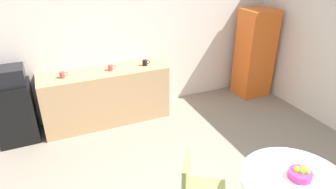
{
  "coord_description": "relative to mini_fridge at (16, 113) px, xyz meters",
  "views": [
    {
      "loc": [
        -1.12,
        -1.73,
        2.63
      ],
      "look_at": [
        0.23,
        1.37,
        0.95
      ],
      "focal_mm": 31.49,
      "sensor_mm": 36.0,
      "label": 1
    }
  ],
  "objects": [
    {
      "name": "wall_back",
      "position": [
        1.68,
        0.35,
        0.85
      ],
      "size": [
        6.0,
        0.1,
        2.6
      ],
      "primitive_type": "cube",
      "color": "silver",
      "rests_on": "ground_plane"
    },
    {
      "name": "microwave",
      "position": [
        0.0,
        0.0,
        0.58
      ],
      "size": [
        0.48,
        0.38,
        0.26
      ],
      "primitive_type": "cube",
      "color": "black",
      "rests_on": "mini_fridge"
    },
    {
      "name": "mug_green",
      "position": [
        1.47,
        -0.03,
        0.5
      ],
      "size": [
        0.13,
        0.08,
        0.09
      ],
      "color": "#D84C4C",
      "rests_on": "counter_block"
    },
    {
      "name": "counter_block",
      "position": [
        1.36,
        0.0,
        0.0
      ],
      "size": [
        2.02,
        0.6,
        0.9
      ],
      "primitive_type": "cube",
      "color": "tan",
      "rests_on": "ground_plane"
    },
    {
      "name": "locker_cabinet",
      "position": [
        4.23,
        -0.1,
        0.38
      ],
      "size": [
        0.6,
        0.5,
        1.66
      ],
      "primitive_type": "cube",
      "color": "orange",
      "rests_on": "ground_plane"
    },
    {
      "name": "chair_olive",
      "position": [
        1.69,
        -2.45,
        0.08
      ],
      "size": [
        0.58,
        0.58,
        0.83
      ],
      "color": "silver",
      "rests_on": "ground_plane"
    },
    {
      "name": "mini_fridge",
      "position": [
        0.0,
        0.0,
        0.0
      ],
      "size": [
        0.54,
        0.54,
        0.89
      ],
      "primitive_type": "cube",
      "color": "black",
      "rests_on": "ground_plane"
    },
    {
      "name": "mug_white",
      "position": [
        0.74,
        -0.04,
        0.5
      ],
      "size": [
        0.13,
        0.08,
        0.09
      ],
      "color": "#D84C4C",
      "rests_on": "counter_block"
    },
    {
      "name": "mug_red",
      "position": [
        2.04,
        -0.04,
        0.5
      ],
      "size": [
        0.13,
        0.08,
        0.09
      ],
      "color": "black",
      "rests_on": "counter_block"
    },
    {
      "name": "fruit_bowl",
      "position": [
        2.53,
        -2.93,
        0.32
      ],
      "size": [
        0.21,
        0.21,
        0.13
      ],
      "color": "#D8338C",
      "rests_on": "round_table"
    }
  ]
}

